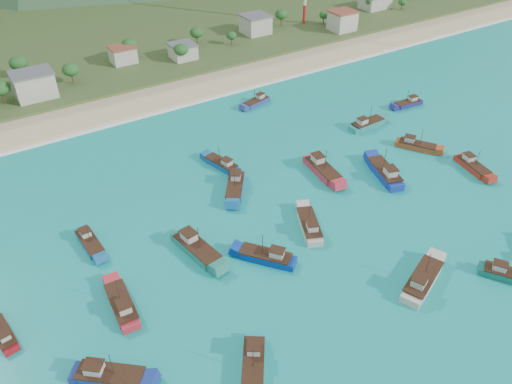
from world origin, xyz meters
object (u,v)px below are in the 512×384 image
boat_7 (122,305)px  boat_14 (253,365)px  boat_11 (235,187)px  boat_19 (416,146)px  boat_21 (473,167)px  boat_18 (90,243)px  boat_2 (109,376)px  boat_6 (256,102)px  boat_8 (3,335)px  boat_12 (322,170)px  boat_9 (422,281)px  boat_0 (267,257)px  boat_29 (508,276)px  boat_16 (309,226)px  boat_17 (197,249)px  boat_3 (385,173)px  boat_27 (222,165)px  boat_22 (367,124)px  boat_28 (408,104)px

boat_7 → boat_14: (12.83, -21.90, -0.04)m
boat_11 → boat_19: 49.38m
boat_21 → boat_18: bearing=-3.0°
boat_2 → boat_6: (67.54, 65.73, -0.20)m
boat_8 → boat_12: size_ratio=0.68×
boat_9 → boat_0: bearing=-157.3°
boat_18 → boat_29: size_ratio=0.97×
boat_16 → boat_19: size_ratio=1.11×
boat_6 → boat_11: size_ratio=0.87×
boat_0 → boat_29: bearing=-76.8°
boat_2 → boat_8: 20.65m
boat_9 → boat_17: (-30.60, 29.16, 0.01)m
boat_3 → boat_29: 36.54m
boat_14 → boat_27: size_ratio=1.02×
boat_16 → boat_27: 30.08m
boat_18 → boat_22: 79.53m
boat_19 → boat_8: bearing=-28.5°
boat_29 → boat_7: bearing=-59.7°
boat_17 → boat_28: bearing=-173.5°
boat_16 → boat_28: bearing=50.8°
boat_27 → boat_16: bearing=-97.3°
boat_2 → boat_8: (-12.00, 16.81, -0.30)m
boat_16 → boat_14: bearing=-117.1°
boat_0 → boat_12: boat_12 is taller
boat_7 → boat_2: bearing=-114.1°
boat_29 → boat_16: bearing=-87.1°
boat_16 → boat_21: bearing=20.2°
boat_3 → boat_14: boat_3 is taller
boat_28 → boat_27: bearing=94.1°
boat_3 → boat_18: boat_3 is taller
boat_19 → boat_28: (16.13, 18.42, -0.11)m
boat_19 → boat_29: 45.93m
boat_7 → boat_27: (35.93, 29.45, -0.11)m
boat_0 → boat_14: bearing=-166.6°
boat_7 → boat_11: bearing=33.6°
boat_7 → boat_27: size_ratio=1.08×
boat_12 → boat_22: size_ratio=1.17×
boat_8 → boat_29: boat_29 is taller
boat_8 → boat_3: bearing=-8.3°
boat_3 → boat_11: 35.51m
boat_28 → boat_0: bearing=119.1°
boat_7 → boat_29: bearing=-22.7°
boat_8 → boat_11: bearing=7.0°
boat_29 → boat_2: bearing=-48.6°
boat_22 → boat_7: bearing=-74.4°
boat_8 → boat_29: size_ratio=0.87×
boat_18 → boat_27: 37.30m
boat_11 → boat_21: boat_11 is taller
boat_9 → boat_3: bearing=124.7°
boat_7 → boat_11: (33.84, 19.42, 0.05)m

